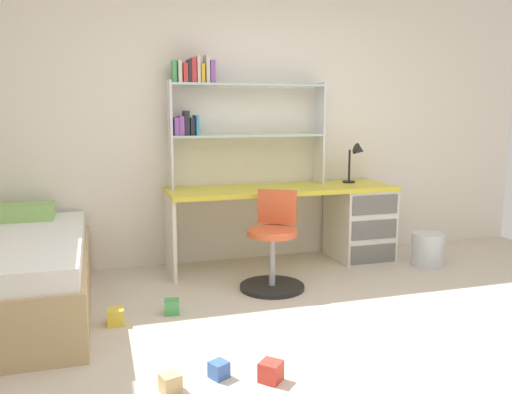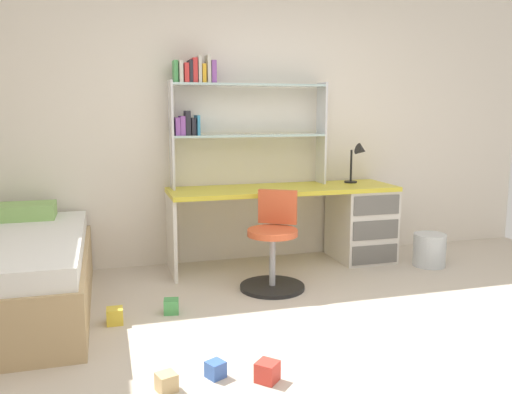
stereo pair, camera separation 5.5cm
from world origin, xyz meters
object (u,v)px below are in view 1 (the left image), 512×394
Objects in this scene: desk_lamp at (357,156)px; toy_block_yellow_0 at (116,317)px; swivel_chair at (273,251)px; toy_block_natural_3 at (170,383)px; toy_block_blue_2 at (219,370)px; toy_block_red_1 at (271,371)px; bed_platform at (12,276)px; bookshelf_hutch at (225,108)px; waste_bin at (428,249)px; desk at (338,218)px; toy_block_green_4 at (172,307)px.

toy_block_yellow_0 is at bearing -155.45° from desk_lamp.
swivel_chair reaches higher than toy_block_natural_3.
toy_block_blue_2 is (0.50, -0.90, -0.01)m from toy_block_yellow_0.
toy_block_red_1 is at bearing -5.13° from toy_block_natural_3.
bed_platform is at bearing 132.50° from toy_block_blue_2.
desk_lamp reaches higher than swivel_chair.
bookshelf_hutch is 4.80× the size of waste_bin.
bed_platform is 0.81m from toy_block_yellow_0.
swivel_chair is at bearing -75.01° from bookshelf_hutch.
toy_block_red_1 is (-0.49, -1.42, -0.25)m from swivel_chair.
swivel_chair is 1.92m from bed_platform.
desk is 2.34m from toy_block_yellow_0.
waste_bin is 3.02m from toy_block_natural_3.
bed_platform reaches higher than toy_block_natural_3.
toy_block_natural_3 is (-0.81, -2.13, -1.39)m from bookshelf_hutch.
toy_block_yellow_0 is at bearing -162.08° from swivel_chair.
toy_block_yellow_0 is at bearing 103.55° from toy_block_natural_3.
toy_block_blue_2 is 0.94× the size of toy_block_natural_3.
waste_bin is 2.95× the size of toy_block_green_4.
toy_block_natural_3 is 0.94× the size of toy_block_green_4.
waste_bin is 2.48m from toy_block_green_4.
swivel_chair is 1.59m from waste_bin.
toy_block_green_4 is at bearing 11.72° from toy_block_yellow_0.
toy_block_natural_3 is (0.23, -0.97, -0.01)m from toy_block_yellow_0.
waste_bin is (3.49, 0.20, -0.13)m from bed_platform.
bed_platform is 19.23× the size of toy_block_natural_3.
bed_platform is at bearing 135.65° from toy_block_red_1.
waste_bin is 2.61m from toy_block_red_1.
toy_block_blue_2 is 0.87× the size of toy_block_green_4.
desk is 0.62m from desk_lamp.
desk_lamp reaches higher than toy_block_green_4.
desk is at bearing 12.18° from bed_platform.
bookshelf_hutch is 16.17× the size of toy_block_blue_2.
swivel_chair is 1.52m from toy_block_red_1.
bed_platform reaches higher than waste_bin.
desk is at bearing 25.13° from toy_block_yellow_0.
toy_block_blue_2 is (1.17, -1.28, -0.23)m from bed_platform.
toy_block_red_1 is (-2.06, -1.60, -0.10)m from waste_bin.
bookshelf_hutch is 2.09m from toy_block_yellow_0.
toy_block_green_4 is (-2.43, -0.50, -0.10)m from waste_bin.
toy_block_blue_2 is (-1.81, -1.95, -0.94)m from desk_lamp.
toy_block_yellow_0 is at bearing -154.87° from desk.
desk_lamp is at bearing 136.69° from waste_bin.
swivel_chair is 1.52m from toy_block_blue_2.
bookshelf_hutch reaches higher than swivel_chair.
bookshelf_hutch is at bearing 24.47° from bed_platform.
desk_lamp is at bearing -4.88° from bookshelf_hutch.
waste_bin is at bearing 3.25° from bed_platform.
toy_block_natural_3 reaches higher than toy_block_blue_2.
bookshelf_hutch reaches higher than toy_block_natural_3.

